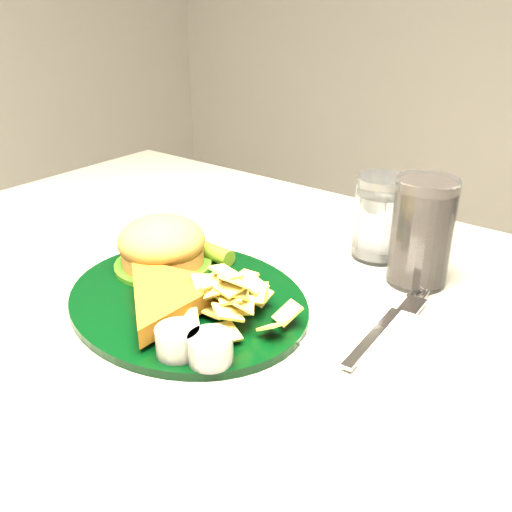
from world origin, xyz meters
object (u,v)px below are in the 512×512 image
Objects in this scene: cola_glass at (422,232)px; fork_napkin at (377,333)px; table at (243,509)px; dinner_plate at (186,277)px; water_glass at (381,218)px.

cola_glass is 0.16m from fork_napkin.
fork_napkin is (0.18, 0.02, 0.38)m from table.
fork_napkin is at bearing 5.14° from table.
table is 0.42m from dinner_plate.
cola_glass is at bearing 62.92° from dinner_plate.
dinner_plate reaches higher than table.
water_glass is 0.09m from cola_glass.
water_glass is (0.08, 0.20, 0.43)m from table.
cola_glass is (0.07, -0.04, 0.01)m from water_glass.
fork_napkin is (0.21, 0.07, -0.03)m from dinner_plate.
cola_glass reaches higher than water_glass.
water_glass reaches higher than table.
table is 8.66× the size of cola_glass.
fork_napkin reaches higher than table.
dinner_plate is at bearing -114.53° from water_glass.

